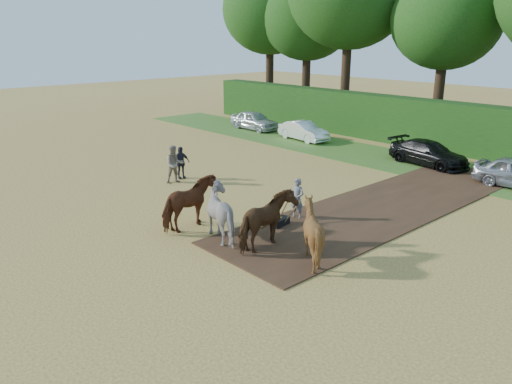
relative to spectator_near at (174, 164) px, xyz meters
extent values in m
plane|color=gold|center=(7.39, -2.22, -0.92)|extent=(120.00, 120.00, 0.00)
cube|color=#472D1C|center=(8.89, 4.78, -0.89)|extent=(4.50, 17.00, 0.05)
cube|color=#38601E|center=(7.39, 11.78, -0.90)|extent=(50.00, 5.00, 0.03)
cube|color=#14380F|center=(7.39, 16.28, 0.58)|extent=(46.00, 1.60, 3.00)
imported|color=tan|center=(0.00, 0.00, 0.00)|extent=(0.97, 1.08, 1.84)
imported|color=#21222D|center=(-0.45, 0.65, -0.11)|extent=(0.56, 1.00, 1.61)
imported|color=brown|center=(5.48, -2.91, 0.05)|extent=(1.42, 2.44, 1.94)
imported|color=#BFB4AB|center=(7.10, -2.50, 0.05)|extent=(2.17, 1.95, 1.94)
imported|color=#55371A|center=(8.71, -2.08, 0.05)|extent=(1.42, 2.44, 1.94)
imported|color=#5C3617|center=(10.33, -1.67, 0.05)|extent=(1.84, 2.00, 1.94)
cube|color=black|center=(7.57, -0.31, -0.76)|extent=(0.46, 0.87, 0.32)
cube|color=brown|center=(7.66, -0.85, -0.59)|extent=(0.31, 1.29, 0.09)
cylinder|color=brown|center=(7.28, 0.16, -0.41)|extent=(0.34, 0.91, 0.68)
cylinder|color=brown|center=(7.68, 0.23, -0.41)|extent=(0.08, 0.94, 0.68)
imported|color=#999891|center=(7.38, 0.78, -0.11)|extent=(0.65, 0.48, 1.62)
imported|color=silver|center=(-7.95, 12.32, -0.21)|extent=(4.15, 1.68, 1.41)
imported|color=white|center=(-2.75, 12.15, -0.27)|extent=(4.02, 1.73, 1.29)
imported|color=black|center=(6.46, 12.25, -0.25)|extent=(4.80, 2.44, 1.33)
cylinder|color=#382616|center=(-13.61, 19.28, 2.01)|extent=(0.70, 0.70, 5.85)
ellipsoid|color=#163F11|center=(-13.61, 19.28, 8.08)|extent=(8.40, 8.40, 7.73)
cylinder|color=#382616|center=(-9.61, 19.78, 1.78)|extent=(0.70, 0.70, 5.40)
ellipsoid|color=#163F11|center=(-9.61, 19.78, 7.41)|extent=(7.80, 7.80, 7.18)
cylinder|color=#382616|center=(-4.61, 18.78, 2.34)|extent=(0.70, 0.70, 6.53)
cylinder|color=#382616|center=(2.39, 20.28, 1.67)|extent=(0.70, 0.70, 5.17)
ellipsoid|color=#163F11|center=(2.39, 20.28, 7.03)|extent=(7.40, 7.40, 6.81)
camera|label=1|loc=(19.92, -12.71, 5.98)|focal=35.00mm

